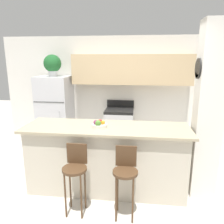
{
  "coord_description": "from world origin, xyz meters",
  "views": [
    {
      "loc": [
        0.46,
        -3.1,
        2.03
      ],
      "look_at": [
        0.0,
        0.72,
        1.09
      ],
      "focal_mm": 35.0,
      "sensor_mm": 36.0,
      "label": 1
    }
  ],
  "objects_px": {
    "bar_stool_left": "(75,170)",
    "fruit_bowl": "(99,124)",
    "refrigerator": "(55,112)",
    "stove_range": "(119,128)",
    "potted_plant_on_fridge": "(52,64)",
    "bar_stool_right": "(125,173)"
  },
  "relations": [
    {
      "from": "bar_stool_right",
      "to": "refrigerator",
      "type": "bearing_deg",
      "value": 128.23
    },
    {
      "from": "refrigerator",
      "to": "stove_range",
      "type": "relative_size",
      "value": 1.54
    },
    {
      "from": "refrigerator",
      "to": "fruit_bowl",
      "type": "xyz_separation_m",
      "value": [
        1.36,
        -1.73,
        0.26
      ]
    },
    {
      "from": "refrigerator",
      "to": "fruit_bowl",
      "type": "bearing_deg",
      "value": -51.93
    },
    {
      "from": "refrigerator",
      "to": "potted_plant_on_fridge",
      "type": "height_order",
      "value": "potted_plant_on_fridge"
    },
    {
      "from": "refrigerator",
      "to": "bar_stool_left",
      "type": "height_order",
      "value": "refrigerator"
    },
    {
      "from": "stove_range",
      "to": "bar_stool_right",
      "type": "distance_m",
      "value": 2.35
    },
    {
      "from": "refrigerator",
      "to": "fruit_bowl",
      "type": "relative_size",
      "value": 7.08
    },
    {
      "from": "stove_range",
      "to": "fruit_bowl",
      "type": "bearing_deg",
      "value": -94.74
    },
    {
      "from": "stove_range",
      "to": "bar_stool_left",
      "type": "xyz_separation_m",
      "value": [
        -0.38,
        -2.33,
        0.16
      ]
    },
    {
      "from": "bar_stool_left",
      "to": "bar_stool_right",
      "type": "relative_size",
      "value": 1.0
    },
    {
      "from": "stove_range",
      "to": "bar_stool_right",
      "type": "bearing_deg",
      "value": -83.12
    },
    {
      "from": "refrigerator",
      "to": "bar_stool_left",
      "type": "distance_m",
      "value": 2.54
    },
    {
      "from": "bar_stool_left",
      "to": "bar_stool_right",
      "type": "distance_m",
      "value": 0.66
    },
    {
      "from": "bar_stool_right",
      "to": "potted_plant_on_fridge",
      "type": "height_order",
      "value": "potted_plant_on_fridge"
    },
    {
      "from": "bar_stool_left",
      "to": "fruit_bowl",
      "type": "xyz_separation_m",
      "value": [
        0.23,
        0.53,
        0.47
      ]
    },
    {
      "from": "bar_stool_left",
      "to": "fruit_bowl",
      "type": "bearing_deg",
      "value": 66.82
    },
    {
      "from": "potted_plant_on_fridge",
      "to": "fruit_bowl",
      "type": "relative_size",
      "value": 2.06
    },
    {
      "from": "bar_stool_right",
      "to": "potted_plant_on_fridge",
      "type": "xyz_separation_m",
      "value": [
        -1.79,
        2.27,
        1.3
      ]
    },
    {
      "from": "stove_range",
      "to": "potted_plant_on_fridge",
      "type": "distance_m",
      "value": 2.1
    },
    {
      "from": "refrigerator",
      "to": "bar_stool_left",
      "type": "bearing_deg",
      "value": -63.53
    },
    {
      "from": "refrigerator",
      "to": "potted_plant_on_fridge",
      "type": "bearing_deg",
      "value": 117.23
    }
  ]
}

